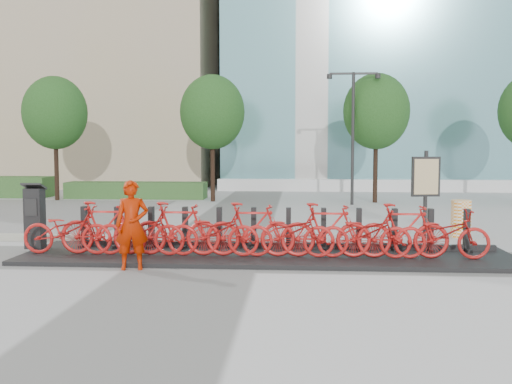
# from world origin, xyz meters

# --- Properties ---
(ground) EXTENTS (120.00, 120.00, 0.00)m
(ground) POSITION_xyz_m (0.00, 0.00, 0.00)
(ground) COLOR #B8B8B8
(hedge_b) EXTENTS (6.00, 1.20, 0.70)m
(hedge_b) POSITION_xyz_m (-5.00, 13.20, 0.35)
(hedge_b) COLOR #1D3E19
(hedge_b) RESTS_ON ground
(tree_0) EXTENTS (2.60, 2.60, 5.10)m
(tree_0) POSITION_xyz_m (-8.00, 12.00, 3.59)
(tree_0) COLOR black
(tree_0) RESTS_ON ground
(tree_1) EXTENTS (2.60, 2.60, 5.10)m
(tree_1) POSITION_xyz_m (-1.50, 12.00, 3.59)
(tree_1) COLOR black
(tree_1) RESTS_ON ground
(tree_2) EXTENTS (2.60, 2.60, 5.10)m
(tree_2) POSITION_xyz_m (5.00, 12.00, 3.59)
(tree_2) COLOR black
(tree_2) RESTS_ON ground
(streetlamp) EXTENTS (2.00, 0.20, 5.00)m
(streetlamp) POSITION_xyz_m (4.00, 11.00, 3.13)
(streetlamp) COLOR black
(streetlamp) RESTS_ON ground
(dock_pad) EXTENTS (9.60, 2.40, 0.08)m
(dock_pad) POSITION_xyz_m (1.30, 0.30, 0.04)
(dock_pad) COLOR black
(dock_pad) RESTS_ON ground
(dock_rail_posts) EXTENTS (8.02, 0.50, 0.85)m
(dock_rail_posts) POSITION_xyz_m (1.36, 0.77, 0.51)
(dock_rail_posts) COLOR black
(dock_rail_posts) RESTS_ON dock_pad
(bike_0) EXTENTS (1.78, 0.62, 0.94)m
(bike_0) POSITION_xyz_m (-2.60, -0.05, 0.55)
(bike_0) COLOR red
(bike_0) RESTS_ON dock_pad
(bike_1) EXTENTS (1.73, 0.49, 1.04)m
(bike_1) POSITION_xyz_m (-1.88, -0.05, 0.60)
(bike_1) COLOR red
(bike_1) RESTS_ON dock_pad
(bike_2) EXTENTS (1.78, 0.62, 0.94)m
(bike_2) POSITION_xyz_m (-1.16, -0.05, 0.55)
(bike_2) COLOR red
(bike_2) RESTS_ON dock_pad
(bike_3) EXTENTS (1.73, 0.49, 1.04)m
(bike_3) POSITION_xyz_m (-0.44, -0.05, 0.60)
(bike_3) COLOR red
(bike_3) RESTS_ON dock_pad
(bike_4) EXTENTS (1.78, 0.62, 0.94)m
(bike_4) POSITION_xyz_m (0.28, -0.05, 0.55)
(bike_4) COLOR red
(bike_4) RESTS_ON dock_pad
(bike_5) EXTENTS (1.73, 0.49, 1.04)m
(bike_5) POSITION_xyz_m (1.00, -0.05, 0.60)
(bike_5) COLOR red
(bike_5) RESTS_ON dock_pad
(bike_6) EXTENTS (1.78, 0.62, 0.94)m
(bike_6) POSITION_xyz_m (1.72, -0.05, 0.55)
(bike_6) COLOR red
(bike_6) RESTS_ON dock_pad
(bike_7) EXTENTS (1.73, 0.49, 1.04)m
(bike_7) POSITION_xyz_m (2.44, -0.05, 0.60)
(bike_7) COLOR red
(bike_7) RESTS_ON dock_pad
(bike_8) EXTENTS (1.78, 0.62, 0.94)m
(bike_8) POSITION_xyz_m (3.16, -0.05, 0.55)
(bike_8) COLOR red
(bike_8) RESTS_ON dock_pad
(bike_9) EXTENTS (1.73, 0.49, 1.04)m
(bike_9) POSITION_xyz_m (3.88, -0.05, 0.60)
(bike_9) COLOR red
(bike_9) RESTS_ON dock_pad
(bike_10) EXTENTS (1.78, 0.62, 0.94)m
(bike_10) POSITION_xyz_m (4.60, -0.05, 0.55)
(bike_10) COLOR red
(bike_10) RESTS_ON dock_pad
(kiosk) EXTENTS (0.42, 0.36, 1.37)m
(kiosk) POSITION_xyz_m (-3.52, 0.51, 0.74)
(kiosk) COLOR black
(kiosk) RESTS_ON dock_pad
(worker_red) EXTENTS (0.64, 0.49, 1.59)m
(worker_red) POSITION_xyz_m (-1.03, -1.01, 0.79)
(worker_red) COLOR #A11B00
(worker_red) RESTS_ON ground
(construction_barrel) EXTENTS (0.53, 0.53, 0.91)m
(construction_barrel) POSITION_xyz_m (5.85, 3.14, 0.45)
(construction_barrel) COLOR #FF8B00
(construction_barrel) RESTS_ON ground
(map_sign) EXTENTS (0.69, 0.23, 2.10)m
(map_sign) POSITION_xyz_m (4.96, 2.97, 1.39)
(map_sign) COLOR black
(map_sign) RESTS_ON ground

